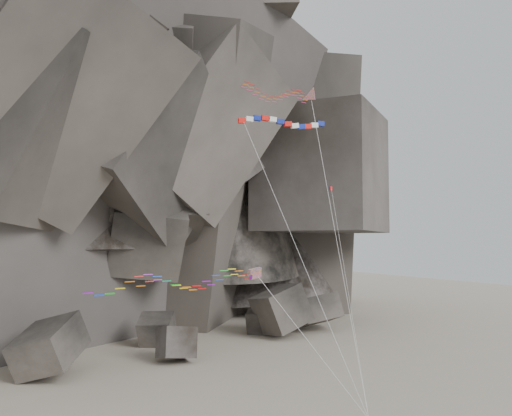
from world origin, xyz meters
TOP-DOWN VIEW (x-y plane):
  - headland at (0.00, 70.00)m, footprint 110.00×70.00m
  - boulder_field at (2.78, 34.06)m, footprint 74.66×17.62m
  - delta_kite at (-1.25, -0.31)m, footprint 9.37×5.85m
  - banner_kite at (1.87, 2.65)m, footprint 7.60×9.41m
  - parafoil_kite at (-9.29, 2.35)m, footprint 20.71×7.77m
  - pennant_kite at (5.58, -0.32)m, footprint 1.77×5.96m

SIDE VIEW (x-z plane):
  - boulder_field at x=2.78m, z-range -2.23..6.69m
  - parafoil_kite at x=-9.29m, z-range 6.97..18.83m
  - pennant_kite at x=5.58m, z-range 7.32..26.12m
  - banner_kite at x=1.87m, z-range 13.57..38.53m
  - delta_kite at x=-1.25m, z-range 14.22..41.53m
  - headland at x=0.00m, z-range 0.00..84.00m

